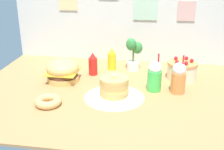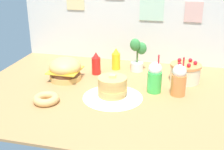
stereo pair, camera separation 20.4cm
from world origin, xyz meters
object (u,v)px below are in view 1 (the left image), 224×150
(pancake_stack, at_px, (114,88))
(orange_float_cup, at_px, (179,78))
(ketchup_bottle, at_px, (93,64))
(mustard_bottle, at_px, (112,59))
(donut_pink_glaze, at_px, (48,101))
(cream_soda_cup, at_px, (155,76))
(layer_cake, at_px, (182,70))
(potted_plant, at_px, (133,53))
(burger, at_px, (63,71))

(pancake_stack, distance_m, orange_float_cup, 0.56)
(ketchup_bottle, bearing_deg, mustard_bottle, 49.01)
(pancake_stack, bearing_deg, donut_pink_glaze, -155.89)
(pancake_stack, bearing_deg, cream_soda_cup, 31.23)
(orange_float_cup, bearing_deg, layer_cake, 80.89)
(layer_cake, xyz_separation_m, cream_soda_cup, (-0.26, -0.31, 0.05))
(ketchup_bottle, bearing_deg, donut_pink_glaze, -106.60)
(layer_cake, height_order, cream_soda_cup, cream_soda_cup)
(orange_float_cup, relative_size, potted_plant, 0.98)
(pancake_stack, distance_m, donut_pink_glaze, 0.55)
(pancake_stack, bearing_deg, burger, 153.06)
(ketchup_bottle, relative_size, orange_float_cup, 0.67)
(cream_soda_cup, relative_size, potted_plant, 0.98)
(cream_soda_cup, xyz_separation_m, donut_pink_glaze, (-0.82, -0.42, -0.10))
(potted_plant, bearing_deg, orange_float_cup, -48.12)
(ketchup_bottle, distance_m, potted_plant, 0.43)
(ketchup_bottle, xyz_separation_m, potted_plant, (0.38, 0.19, 0.08))
(ketchup_bottle, bearing_deg, cream_soda_cup, -24.83)
(orange_float_cup, bearing_deg, mustard_bottle, 143.85)
(burger, height_order, cream_soda_cup, cream_soda_cup)
(burger, distance_m, mustard_bottle, 0.57)
(layer_cake, height_order, donut_pink_glaze, layer_cake)
(mustard_bottle, height_order, potted_plant, potted_plant)
(cream_soda_cup, bearing_deg, potted_plant, 116.08)
(pancake_stack, xyz_separation_m, orange_float_cup, (0.53, 0.19, 0.05))
(cream_soda_cup, bearing_deg, burger, 175.15)
(layer_cake, relative_size, cream_soda_cup, 0.83)
(burger, relative_size, orange_float_cup, 0.88)
(burger, bearing_deg, donut_pink_glaze, -86.06)
(pancake_stack, bearing_deg, ketchup_bottle, 120.87)
(potted_plant, bearing_deg, layer_cake, -19.23)
(ketchup_bottle, distance_m, mustard_bottle, 0.24)
(mustard_bottle, relative_size, potted_plant, 0.66)
(orange_float_cup, xyz_separation_m, potted_plant, (-0.44, 0.49, 0.05))
(layer_cake, distance_m, orange_float_cup, 0.32)
(ketchup_bottle, bearing_deg, pancake_stack, -59.13)
(orange_float_cup, bearing_deg, pancake_stack, -160.66)
(mustard_bottle, bearing_deg, orange_float_cup, -36.15)
(pancake_stack, xyz_separation_m, ketchup_bottle, (-0.29, 0.48, 0.02))
(ketchup_bottle, height_order, mustard_bottle, same)
(ketchup_bottle, relative_size, donut_pink_glaze, 1.08)
(cream_soda_cup, bearing_deg, donut_pink_glaze, -152.96)
(layer_cake, bearing_deg, burger, -168.18)
(pancake_stack, relative_size, layer_cake, 1.36)
(ketchup_bottle, xyz_separation_m, mustard_bottle, (0.16, 0.18, 0.00))
(burger, distance_m, orange_float_cup, 1.07)
(burger, distance_m, donut_pink_glaze, 0.50)
(burger, xyz_separation_m, potted_plant, (0.63, 0.40, 0.08))
(burger, bearing_deg, cream_soda_cup, -4.85)
(ketchup_bottle, distance_m, cream_soda_cup, 0.68)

